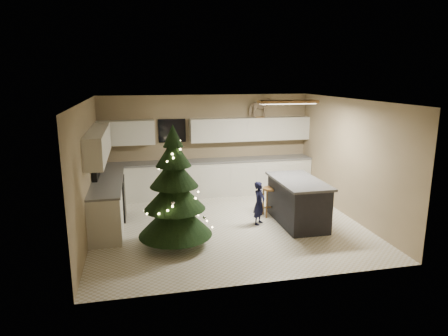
% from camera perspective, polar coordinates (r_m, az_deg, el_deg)
% --- Properties ---
extents(ground_plane, '(5.50, 5.50, 0.00)m').
position_cam_1_polar(ground_plane, '(8.54, 0.51, -8.06)').
color(ground_plane, silver).
extents(room_shell, '(5.52, 5.02, 2.61)m').
position_cam_1_polar(room_shell, '(8.08, 0.69, 3.61)').
color(room_shell, '#9A8565').
rests_on(room_shell, ground_plane).
extents(cabinetry, '(5.50, 3.20, 2.00)m').
position_cam_1_polar(cabinetry, '(9.73, -6.90, -0.82)').
color(cabinetry, beige).
rests_on(cabinetry, ground_plane).
extents(island, '(0.90, 1.70, 0.95)m').
position_cam_1_polar(island, '(8.62, 10.48, -4.71)').
color(island, black).
rests_on(island, ground_plane).
extents(bar_stool, '(0.34, 0.34, 0.65)m').
position_cam_1_polar(bar_stool, '(8.95, 6.63, -3.82)').
color(bar_stool, brown).
rests_on(bar_stool, ground_plane).
extents(christmas_tree, '(1.41, 1.36, 2.25)m').
position_cam_1_polar(christmas_tree, '(7.33, -7.07, -4.12)').
color(christmas_tree, '#3F2816').
rests_on(christmas_tree, ground_plane).
extents(toddler, '(0.39, 0.40, 0.92)m').
position_cam_1_polar(toddler, '(8.46, 5.05, -5.01)').
color(toddler, black).
rests_on(toddler, ground_plane).
extents(rocking_horse, '(0.62, 0.35, 0.51)m').
position_cam_1_polar(rocking_horse, '(10.61, 5.18, 8.63)').
color(rocking_horse, brown).
rests_on(rocking_horse, cabinetry).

